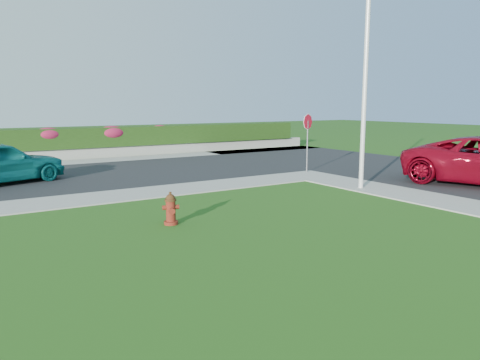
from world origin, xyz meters
TOP-DOWN VIEW (x-y plane):
  - ground at (0.00, 0.00)m, footprint 120.00×120.00m
  - curb_corner at (7.00, 9.00)m, footprint 2.00×2.00m
  - sidewalk_beyond at (-1.00, 19.00)m, footprint 34.00×2.00m
  - retaining_wall at (-1.00, 20.50)m, footprint 34.00×0.40m
  - hedge at (-1.00, 20.60)m, footprint 32.00×0.90m
  - fire_hydrant at (-1.23, 4.73)m, footprint 0.43×0.41m
  - utility_pole at (6.55, 5.65)m, footprint 0.16×0.16m
  - stop_sign at (7.54, 9.73)m, footprint 0.68×0.22m
  - flower_clump_d at (-1.09, 20.50)m, footprint 1.43×0.92m
  - flower_clump_e at (2.31, 20.50)m, footprint 1.55×1.00m
  - flower_clump_f at (5.21, 20.50)m, footprint 1.09×0.70m

SIDE VIEW (x-z plane):
  - ground at x=0.00m, z-range 0.00..0.00m
  - curb_corner at x=7.00m, z-range 0.00..0.04m
  - sidewalk_beyond at x=-1.00m, z-range 0.00..0.04m
  - retaining_wall at x=-1.00m, z-range 0.00..0.60m
  - fire_hydrant at x=-1.23m, z-range -0.02..0.81m
  - hedge at x=-1.00m, z-range 0.60..1.70m
  - flower_clump_e at x=2.31m, z-range 1.01..1.78m
  - flower_clump_d at x=-1.09m, z-range 1.06..1.77m
  - flower_clump_f at x=5.21m, z-range 1.21..1.76m
  - stop_sign at x=7.54m, z-range 0.63..3.22m
  - utility_pole at x=6.55m, z-range 0.00..6.74m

